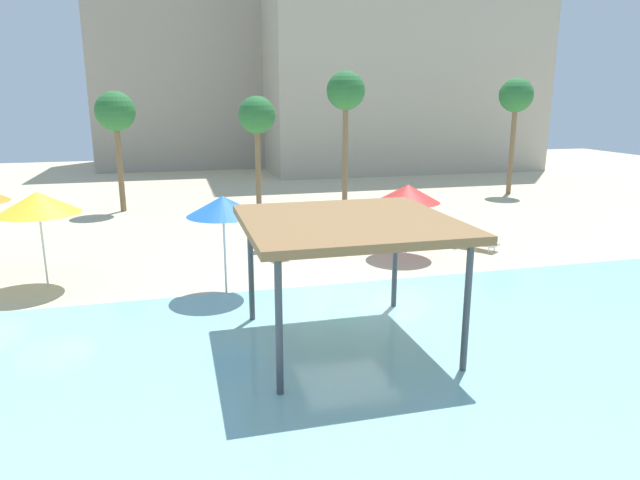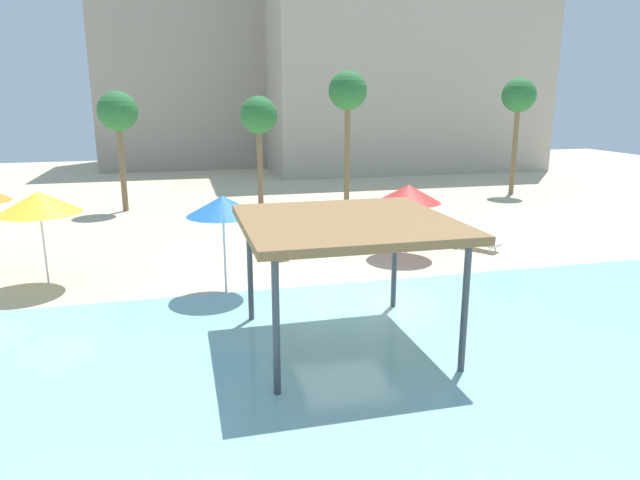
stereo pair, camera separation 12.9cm
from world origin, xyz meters
name	(u,v)px [view 2 (the right image)]	position (x,y,z in m)	size (l,w,h in m)	color
ground_plane	(346,303)	(0.00, 0.00, 0.00)	(80.00, 80.00, 0.00)	beige
lagoon_water	(426,398)	(0.00, -5.25, 0.02)	(44.00, 13.50, 0.04)	#8CC6CC
shade_pavilion	(347,226)	(-0.78, -2.55, 2.75)	(4.50, 4.50, 2.92)	#42474C
beach_umbrella_blue_0	(223,206)	(-3.12, 1.58, 2.56)	(2.03, 2.03, 2.84)	silver
beach_umbrella_yellow_1	(39,203)	(-8.21, 3.50, 2.54)	(2.33, 2.33, 2.86)	silver
beach_umbrella_red_3	(408,194)	(3.45, 4.06, 2.23)	(2.27, 2.27, 2.55)	silver
lounge_chair_0	(271,245)	(-1.21, 5.40, 0.33)	(1.07, 1.99, 0.74)	white
lounge_chair_1	(471,240)	(6.17, 4.42, 0.33)	(1.56, 1.91, 0.74)	white
palm_tree_0	(259,117)	(-0.13, 15.27, 4.51)	(1.90, 1.90, 5.58)	brown
palm_tree_1	(519,98)	(14.56, 14.99, 5.45)	(1.90, 1.90, 6.57)	brown
palm_tree_2	(118,114)	(-6.92, 15.14, 4.72)	(1.90, 1.90, 5.80)	brown
palm_tree_3	(348,94)	(4.04, 13.42, 5.64)	(1.90, 1.90, 6.77)	brown
hotel_block_0	(205,74)	(-1.63, 35.70, 7.42)	(16.89, 10.08, 14.84)	#9E9384
hotel_block_1	(401,50)	(13.03, 29.06, 9.11)	(20.75, 10.50, 18.22)	#B2A893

